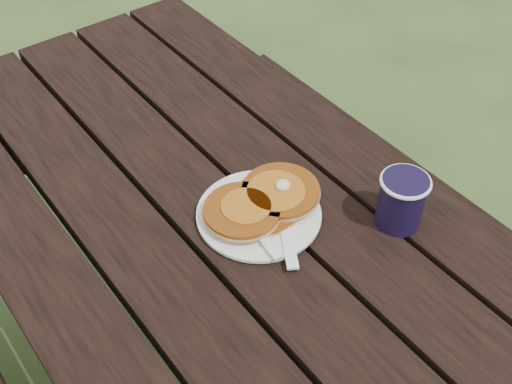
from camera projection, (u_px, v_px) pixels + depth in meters
plate at (259, 215)px, 1.14m from camera, size 0.28×0.28×0.01m
pancake_stack at (263, 201)px, 1.14m from camera, size 0.22×0.14×0.04m
knife at (285, 228)px, 1.11m from camera, size 0.11×0.16×0.00m
fork at (262, 236)px, 1.09m from camera, size 0.05×0.16×0.01m
coffee_cup at (402, 198)px, 1.09m from camera, size 0.09×0.09×0.10m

